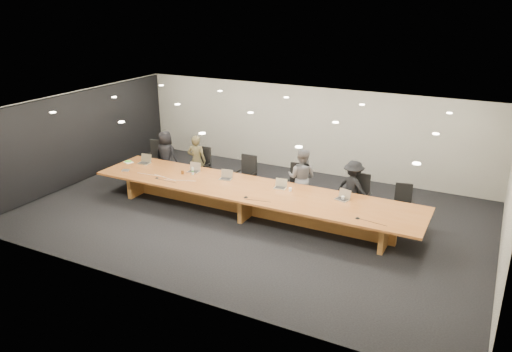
{
  "coord_description": "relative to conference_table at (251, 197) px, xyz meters",
  "views": [
    {
      "loc": [
        5.64,
        -10.75,
        5.52
      ],
      "look_at": [
        0.0,
        0.3,
        1.0
      ],
      "focal_mm": 35.0,
      "sensor_mm": 36.0,
      "label": 1
    }
  ],
  "objects": [
    {
      "name": "ground",
      "position": [
        0.0,
        0.0,
        -0.52
      ],
      "size": [
        12.0,
        12.0,
        0.0
      ],
      "primitive_type": "plane",
      "color": "black",
      "rests_on": "ground"
    },
    {
      "name": "back_wall",
      "position": [
        0.0,
        4.0,
        0.88
      ],
      "size": [
        12.0,
        0.02,
        2.8
      ],
      "primitive_type": "cube",
      "color": "beige",
      "rests_on": "ground"
    },
    {
      "name": "left_wall_panel",
      "position": [
        -5.94,
        0.0,
        0.85
      ],
      "size": [
        0.08,
        7.84,
        2.74
      ],
      "primitive_type": "cube",
      "color": "black",
      "rests_on": "ground"
    },
    {
      "name": "conference_table",
      "position": [
        0.0,
        0.0,
        0.0
      ],
      "size": [
        9.0,
        1.8,
        0.75
      ],
      "color": "#934E20",
      "rests_on": "ground"
    },
    {
      "name": "chair_far_left",
      "position": [
        -4.06,
        1.17,
        0.08
      ],
      "size": [
        0.7,
        0.7,
        1.21
      ],
      "primitive_type": null,
      "rotation": [
        0.0,
        0.0,
        0.14
      ],
      "color": "black",
      "rests_on": "ground"
    },
    {
      "name": "chair_left",
      "position": [
        -2.46,
        1.34,
        0.07
      ],
      "size": [
        0.64,
        0.64,
        1.17
      ],
      "primitive_type": null,
      "rotation": [
        0.0,
        0.0,
        -0.08
      ],
      "color": "black",
      "rests_on": "ground"
    },
    {
      "name": "chair_mid_left",
      "position": [
        -0.81,
        1.22,
        0.07
      ],
      "size": [
        0.6,
        0.6,
        1.17
      ],
      "primitive_type": null,
      "rotation": [
        0.0,
        0.0,
        -0.01
      ],
      "color": "black",
      "rests_on": "ground"
    },
    {
      "name": "chair_mid_right",
      "position": [
        0.8,
        1.18,
        0.07
      ],
      "size": [
        0.65,
        0.65,
        1.17
      ],
      "primitive_type": null,
      "rotation": [
        0.0,
        0.0,
        0.09
      ],
      "color": "black",
      "rests_on": "ground"
    },
    {
      "name": "chair_right",
      "position": [
        2.54,
        1.23,
        0.05
      ],
      "size": [
        0.62,
        0.62,
        1.14
      ],
      "primitive_type": null,
      "rotation": [
        0.0,
        0.0,
        0.06
      ],
      "color": "black",
      "rests_on": "ground"
    },
    {
      "name": "chair_far_right",
      "position": [
        3.66,
        1.32,
        -0.01
      ],
      "size": [
        0.61,
        0.61,
        1.03
      ],
      "primitive_type": null,
      "rotation": [
        0.0,
        0.0,
        0.2
      ],
      "color": "black",
      "rests_on": "ground"
    },
    {
      "name": "person_a",
      "position": [
        -3.68,
        1.28,
        0.25
      ],
      "size": [
        0.77,
        0.51,
        1.55
      ],
      "primitive_type": "imported",
      "rotation": [
        0.0,
        0.0,
        3.17
      ],
      "color": "black",
      "rests_on": "ground"
    },
    {
      "name": "person_b",
      "position": [
        -2.49,
        1.21,
        0.27
      ],
      "size": [
        0.65,
        0.5,
        1.58
      ],
      "primitive_type": "imported",
      "rotation": [
        0.0,
        0.0,
        3.38
      ],
      "color": "#3A341F",
      "rests_on": "ground"
    },
    {
      "name": "person_c",
      "position": [
        0.95,
        1.17,
        0.3
      ],
      "size": [
        0.83,
        0.66,
        1.64
      ],
      "primitive_type": "imported",
      "rotation": [
        0.0,
        0.0,
        3.2
      ],
      "color": "#515153",
      "rests_on": "ground"
    },
    {
      "name": "person_d",
      "position": [
        2.36,
        1.27,
        0.22
      ],
      "size": [
        1.09,
        0.83,
        1.49
      ],
      "primitive_type": "imported",
      "rotation": [
        0.0,
        0.0,
        2.81
      ],
      "color": "black",
      "rests_on": "ground"
    },
    {
      "name": "laptop_a",
      "position": [
        -3.81,
        0.36,
        0.37
      ],
      "size": [
        0.37,
        0.28,
        0.28
      ],
      "primitive_type": null,
      "rotation": [
        0.0,
        0.0,
        0.06
      ],
      "color": "tan",
      "rests_on": "conference_table"
    },
    {
      "name": "laptop_b",
      "position": [
        -2.06,
        0.4,
        0.36
      ],
      "size": [
        0.36,
        0.28,
        0.26
      ],
      "primitive_type": null,
      "rotation": [
        0.0,
        0.0,
        0.1
      ],
      "color": "#B9A48D",
      "rests_on": "conference_table"
    },
    {
      "name": "laptop_c",
      "position": [
        -0.93,
        0.29,
        0.36
      ],
      "size": [
        0.36,
        0.29,
        0.26
      ],
      "primitive_type": null,
      "rotation": [
        0.0,
        0.0,
        0.17
      ],
      "color": "tan",
      "rests_on": "conference_table"
    },
    {
      "name": "laptop_d",
      "position": [
        0.68,
        0.36,
        0.35
      ],
      "size": [
        0.34,
        0.26,
        0.24
      ],
      "primitive_type": null,
      "rotation": [
        0.0,
        0.0,
        0.13
      ],
      "color": "#C3B895",
      "rests_on": "conference_table"
    },
    {
      "name": "laptop_e",
      "position": [
        2.36,
        0.34,
        0.36
      ],
      "size": [
        0.38,
        0.32,
        0.26
      ],
      "primitive_type": null,
      "rotation": [
        0.0,
        0.0,
        -0.29
      ],
      "color": "tan",
      "rests_on": "conference_table"
    },
    {
      "name": "water_bottle",
      "position": [
        -1.96,
        0.21,
        0.33
      ],
      "size": [
        0.09,
        0.09,
        0.21
      ],
      "primitive_type": "cylinder",
      "rotation": [
        0.0,
        0.0,
        0.4
      ],
      "color": "silver",
      "rests_on": "conference_table"
    },
    {
      "name": "amber_mug",
      "position": [
        -2.24,
        0.12,
        0.28
      ],
      "size": [
        0.09,
        0.09,
        0.1
      ],
      "primitive_type": "cylinder",
      "rotation": [
        0.0,
        0.0,
        -0.06
      ],
      "color": "brown",
      "rests_on": "conference_table"
    },
    {
      "name": "paper_cup_near",
      "position": [
        1.0,
        0.29,
        0.28
      ],
      "size": [
        0.09,
        0.09,
        0.09
      ],
      "primitive_type": "cone",
      "rotation": [
        0.0,
        0.0,
        0.25
      ],
      "color": "white",
      "rests_on": "conference_table"
    },
    {
      "name": "paper_cup_far",
      "position": [
        2.38,
        0.36,
        0.28
      ],
      "size": [
        0.1,
        0.1,
        0.09
      ],
      "primitive_type": "cone",
      "rotation": [
        0.0,
        0.0,
        -0.4
      ],
      "color": "white",
      "rests_on": "conference_table"
    },
    {
      "name": "notepad",
      "position": [
        -4.29,
        0.23,
        0.24
      ],
      "size": [
        0.32,
        0.29,
        0.02
      ],
      "primitive_type": "cube",
      "rotation": [
        0.0,
        0.0,
        -0.38
      ],
      "color": "white",
      "rests_on": "conference_table"
    },
    {
      "name": "lime_gadget",
      "position": [
        -4.31,
        0.23,
        0.26
      ],
      "size": [
        0.2,
        0.14,
        0.03
      ],
      "primitive_type": "cube",
      "rotation": [
        0.0,
        0.0,
        0.28
      ],
      "color": "#53D037",
      "rests_on": "notepad"
    },
    {
      "name": "av_box",
      "position": [
        -3.86,
        -0.41,
        0.24
      ],
      "size": [
        0.24,
        0.21,
        0.03
      ],
      "primitive_type": "cube",
      "rotation": [
        0.0,
        0.0,
        0.38
      ],
      "color": "#AEAEB3",
      "rests_on": "conference_table"
    },
    {
      "name": "mic_left",
      "position": [
        -2.67,
        -0.5,
        0.24
      ],
      "size": [
        0.11,
        0.11,
        0.03
      ],
      "primitive_type": "cone",
      "rotation": [
        0.0,
        0.0,
        -0.09
      ],
      "color": "black",
      "rests_on": "conference_table"
    },
    {
      "name": "mic_center",
      "position": [
        0.18,
        -0.6,
        0.24
      ],
      "size": [
        0.15,
        0.15,
        0.03
      ],
      "primitive_type": "cone",
      "rotation": [
        0.0,
        0.0,
        0.28
      ],
      "color": "black",
      "rests_on": "conference_table"
    },
    {
      "name": "mic_right",
      "position": [
        3.02,
        -0.55,
        0.24
      ],
      "size": [
        0.13,
        0.13,
        0.03
      ],
      "primitive_type": "cone",
      "rotation": [
        0.0,
        0.0,
        -0.21
      ],
      "color": "black",
      "rests_on": "conference_table"
    }
  ]
}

